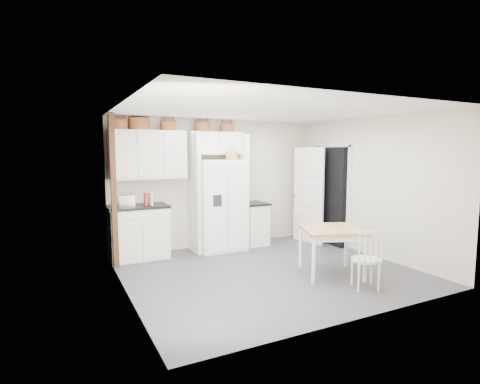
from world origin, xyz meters
TOP-DOWN VIEW (x-y plane):
  - floor at (0.00, 0.00)m, footprint 4.50×4.50m
  - ceiling at (0.00, 0.00)m, footprint 4.50×4.50m
  - wall_back at (0.00, 2.00)m, footprint 4.50×0.00m
  - wall_left at (-2.25, 0.00)m, footprint 0.00×4.00m
  - wall_right at (2.25, 0.00)m, footprint 0.00×4.00m
  - refrigerator at (-0.15, 1.64)m, footprint 0.93×0.75m
  - base_cab_left at (-1.75, 1.70)m, footprint 1.02×0.65m
  - base_cab_right at (0.66, 1.70)m, footprint 0.48×0.58m
  - dining_table at (0.81, -0.58)m, footprint 1.18×1.18m
  - windsor_chair at (0.86, -1.28)m, footprint 0.53×0.51m
  - counter_left at (-1.75, 1.70)m, footprint 1.06×0.69m
  - counter_right at (0.66, 1.70)m, footprint 0.52×0.62m
  - toaster at (-1.93, 1.69)m, footprint 0.31×0.21m
  - cookbook_red at (-1.62, 1.62)m, footprint 0.04×0.16m
  - cookbook_cream at (-1.53, 1.62)m, footprint 0.07×0.15m
  - basket_upper_a at (-2.01, 1.83)m, footprint 0.31×0.31m
  - basket_upper_b at (-1.64, 1.83)m, footprint 0.36×0.36m
  - basket_upper_c at (-1.11, 1.83)m, footprint 0.29×0.29m
  - basket_bridge_a at (-0.43, 1.83)m, footprint 0.31×0.31m
  - basket_bridge_b at (0.10, 1.83)m, footprint 0.28×0.28m
  - basket_fridge_b at (0.07, 1.54)m, footprint 0.24×0.24m
  - upper_cabinet at (-1.50, 1.83)m, footprint 1.40×0.34m
  - bridge_cabinet at (-0.15, 1.83)m, footprint 1.12×0.34m
  - fridge_panel_left at (-0.66, 1.70)m, footprint 0.08×0.60m
  - fridge_panel_right at (0.36, 1.70)m, footprint 0.08×0.60m
  - trim_post at (-2.20, 1.35)m, footprint 0.09×0.09m
  - doorway_void at (2.16, 1.00)m, footprint 0.18×0.85m
  - door_slab at (1.80, 1.33)m, footprint 0.21×0.79m

SIDE VIEW (x-z plane):
  - floor at x=0.00m, z-range 0.00..0.00m
  - dining_table at x=0.81m, z-range 0.00..0.76m
  - windsor_chair at x=0.86m, z-range 0.00..0.84m
  - base_cab_right at x=0.66m, z-range 0.00..0.85m
  - base_cab_left at x=-1.75m, z-range 0.00..0.95m
  - counter_right at x=0.66m, z-range 0.85..0.89m
  - refrigerator at x=-0.15m, z-range 0.00..1.80m
  - counter_left at x=-1.75m, z-range 0.95..0.99m
  - doorway_void at x=2.16m, z-range 0.00..2.05m
  - door_slab at x=1.80m, z-range 0.00..2.05m
  - toaster at x=-1.93m, z-range 0.99..1.18m
  - cookbook_cream at x=-1.53m, z-range 0.99..1.22m
  - cookbook_red at x=-1.62m, z-range 0.99..1.22m
  - fridge_panel_left at x=-0.66m, z-range 0.00..2.30m
  - fridge_panel_right at x=0.36m, z-range 0.00..2.30m
  - wall_back at x=0.00m, z-range -0.95..3.55m
  - wall_left at x=-2.25m, z-range -0.70..3.30m
  - wall_right at x=2.25m, z-range -0.70..3.30m
  - trim_post at x=-2.20m, z-range 0.00..2.60m
  - basket_fridge_b at x=0.07m, z-range 1.80..1.93m
  - upper_cabinet at x=-1.50m, z-range 1.45..2.35m
  - bridge_cabinet at x=-0.15m, z-range 1.90..2.35m
  - basket_bridge_b at x=0.10m, z-range 2.35..2.51m
  - basket_upper_c at x=-1.11m, z-range 2.35..2.52m
  - basket_bridge_a at x=-0.43m, z-range 2.35..2.52m
  - basket_upper_a at x=-2.01m, z-range 2.35..2.53m
  - basket_upper_b at x=-1.64m, z-range 2.35..2.56m
  - ceiling at x=0.00m, z-range 2.60..2.60m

